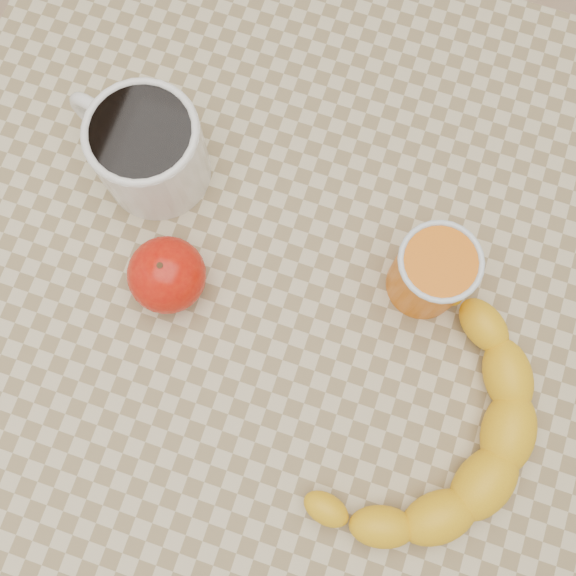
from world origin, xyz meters
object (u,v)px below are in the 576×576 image
(orange_juice_glass, at_px, (431,273))
(apple, at_px, (167,275))
(table, at_px, (288,310))
(coffee_mug, at_px, (146,148))
(banana, at_px, (429,428))

(orange_juice_glass, bearing_deg, apple, -161.68)
(apple, bearing_deg, orange_juice_glass, 18.32)
(table, distance_m, orange_juice_glass, 0.19)
(orange_juice_glass, bearing_deg, coffee_mug, 173.99)
(table, height_order, apple, apple)
(coffee_mug, height_order, apple, coffee_mug)
(table, xyz_separation_m, banana, (0.16, -0.08, 0.11))
(apple, bearing_deg, coffee_mug, 118.78)
(table, bearing_deg, banana, -27.23)
(coffee_mug, relative_size, orange_juice_glass, 1.83)
(apple, height_order, banana, apple)
(table, relative_size, coffee_mug, 4.94)
(table, bearing_deg, apple, -166.09)
(banana, bearing_deg, coffee_mug, 174.84)
(coffee_mug, distance_m, banana, 0.37)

